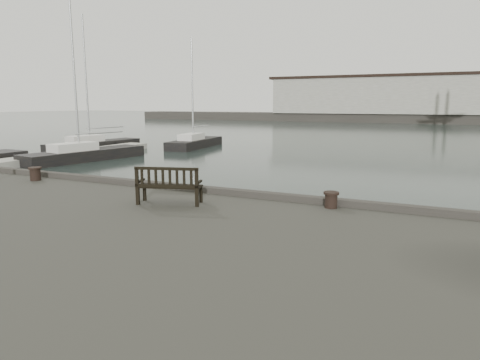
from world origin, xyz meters
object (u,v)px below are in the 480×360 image
object	(u,v)px
bollard_left	(35,174)
yacht_c	(85,157)
bollard_right	(331,200)
yacht_d	(195,145)
bench	(169,192)
yacht_b	(94,147)

from	to	relation	value
bollard_left	yacht_c	distance (m)	17.89
bollard_right	yacht_c	world-z (taller)	yacht_c
yacht_c	yacht_d	size ratio (longest dim) A/B	1.19
bench	yacht_c	bearing A→B (deg)	123.05
bench	yacht_b	distance (m)	30.71
yacht_d	yacht_b	bearing A→B (deg)	-146.74
yacht_c	bollard_left	bearing A→B (deg)	-40.26
yacht_b	yacht_d	size ratio (longest dim) A/B	1.15
yacht_b	bench	bearing A→B (deg)	-34.35
bollard_left	yacht_d	world-z (taller)	yacht_d
bench	yacht_c	size ratio (longest dim) A/B	0.14
bench	bollard_left	bearing A→B (deg)	153.93
bollard_left	yacht_d	distance (m)	27.28
bollard_left	bollard_right	xyz separation A→B (m)	(10.43, 0.41, -0.02)
bollard_left	bollard_right	bearing A→B (deg)	2.23
yacht_d	bollard_left	bearing A→B (deg)	-76.88
yacht_c	yacht_b	bearing A→B (deg)	138.93
yacht_d	yacht_c	bearing A→B (deg)	-107.52
bench	bollard_right	distance (m)	4.31
yacht_b	yacht_c	size ratio (longest dim) A/B	0.97
yacht_c	yacht_d	distance (m)	12.26
bollard_left	yacht_b	world-z (taller)	yacht_b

